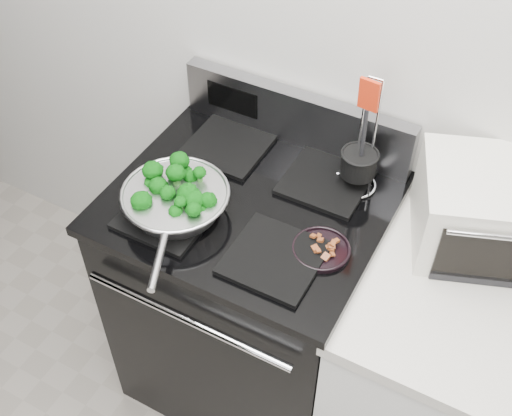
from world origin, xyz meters
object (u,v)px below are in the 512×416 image
Objects in this scene: skillet at (176,200)px; toaster_oven at (497,211)px; gas_range at (251,293)px; utensil_holder at (358,169)px; bacon_plate at (321,247)px.

toaster_oven reaches higher than skillet.
gas_range is at bearing 176.08° from toaster_oven.
utensil_holder is (0.25, 0.19, 0.53)m from gas_range.
bacon_plate is (0.27, -0.09, 0.48)m from gas_range.
utensil_holder is (0.41, 0.34, 0.02)m from skillet.
skillet is 0.94× the size of toaster_oven.
gas_range is at bearing -136.32° from utensil_holder.
gas_range is 0.62m from utensil_holder.
gas_range is 7.08× the size of bacon_plate.
gas_range is at bearing 21.22° from skillet.
toaster_oven is at bearing -0.35° from skillet.
skillet is 2.91× the size of bacon_plate.
toaster_oven is at bearing 35.83° from bacon_plate.
skillet is 0.43m from bacon_plate.
utensil_holder is at bearing 92.96° from bacon_plate.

